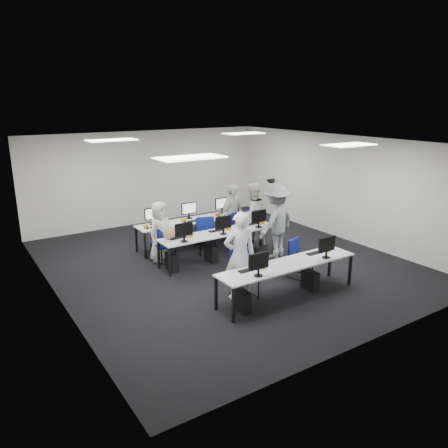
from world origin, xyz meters
TOP-DOWN VIEW (x-y plane):
  - room at (0.00, 0.00)m, footprint 9.00×9.02m
  - ceiling_panels at (0.00, 0.00)m, footprint 5.20×4.60m
  - desk_front at (0.00, -2.40)m, footprint 3.20×0.70m
  - desk_mid at (0.00, 0.20)m, footprint 3.20×0.70m
  - desk_back at (0.00, 1.60)m, footprint 3.20×0.70m
  - equipment_front at (-0.19, -2.42)m, footprint 2.51×0.41m
  - equipment_mid at (-0.19, 0.18)m, footprint 2.91×0.41m
  - equipment_back at (0.19, 1.62)m, footprint 2.91×0.41m
  - chair_0 at (-0.74, -1.88)m, footprint 0.56×0.60m
  - chair_1 at (0.94, -1.76)m, footprint 0.56×0.58m
  - chair_2 at (-1.21, 0.84)m, footprint 0.44×0.47m
  - chair_3 at (-0.01, 0.87)m, footprint 0.57×0.59m
  - chair_4 at (0.95, 0.72)m, footprint 0.61×0.64m
  - chair_5 at (-1.24, 0.96)m, footprint 0.45×0.49m
  - chair_6 at (0.04, 1.04)m, footprint 0.63×0.66m
  - chair_7 at (1.14, 0.99)m, footprint 0.62×0.65m
  - handbag at (-1.30, 0.38)m, footprint 0.40×0.30m
  - student_0 at (-0.86, -1.90)m, footprint 0.76×0.60m
  - student_1 at (1.37, 0.68)m, footprint 0.91×0.74m
  - student_2 at (-1.28, 0.94)m, footprint 0.88×0.74m
  - student_3 at (0.97, 1.07)m, footprint 1.08×0.77m
  - photographer at (1.34, -0.40)m, footprint 1.38×1.03m
  - dslr_camera at (1.29, -0.23)m, footprint 0.18×0.21m

SIDE VIEW (x-z plane):
  - chair_2 at x=-1.21m, z-range -0.16..0.69m
  - chair_1 at x=0.94m, z-range -0.16..0.72m
  - chair_5 at x=-1.24m, z-range -0.16..0.73m
  - chair_3 at x=-0.01m, z-range -0.17..0.74m
  - chair_4 at x=0.95m, z-range -0.17..0.77m
  - chair_7 at x=1.14m, z-range -0.18..0.79m
  - chair_0 at x=-0.74m, z-range -0.18..0.80m
  - chair_6 at x=0.04m, z-range -0.18..0.81m
  - equipment_mid at x=-0.19m, z-range -0.24..0.95m
  - equipment_back at x=0.19m, z-range -0.24..0.95m
  - equipment_front at x=-0.19m, z-range -0.24..0.95m
  - desk_front at x=0.00m, z-range 0.32..1.05m
  - desk_mid at x=0.00m, z-range 0.32..1.05m
  - desk_back at x=0.00m, z-range 0.32..1.05m
  - student_2 at x=-1.28m, z-range 0.00..1.54m
  - student_3 at x=0.97m, z-range 0.00..1.70m
  - handbag at x=-1.30m, z-range 0.73..1.02m
  - student_1 at x=1.37m, z-range 0.00..1.77m
  - student_0 at x=-0.86m, z-range 0.00..1.84m
  - photographer at x=1.34m, z-range 0.00..1.91m
  - room at x=0.00m, z-range 0.00..3.00m
  - dslr_camera at x=1.29m, z-range 1.93..2.03m
  - ceiling_panels at x=0.00m, z-range 2.98..2.99m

